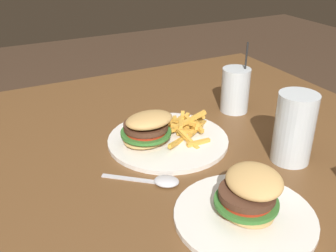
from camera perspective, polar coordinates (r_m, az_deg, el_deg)
dining_table at (r=0.92m, az=1.64°, el=-10.23°), size 1.21×1.20×0.74m
meal_plate_near at (r=0.91m, az=-1.18°, el=-1.11°), size 0.28×0.28×0.09m
beer_glass at (r=0.87m, az=17.80°, el=-0.55°), size 0.08×0.08×0.15m
juice_glass at (r=1.08m, az=9.72°, el=5.05°), size 0.08×0.08×0.19m
spoon at (r=0.78m, az=-0.82°, el=-7.98°), size 0.14×0.12×0.01m
meal_plate_far at (r=0.70m, az=11.39°, el=-11.11°), size 0.25×0.25×0.10m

